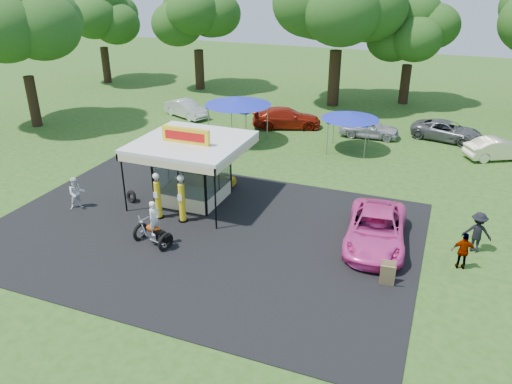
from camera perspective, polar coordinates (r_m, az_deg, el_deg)
ground at (r=22.47m, az=-8.54°, el=-6.79°), size 120.00×120.00×0.00m
asphalt_apron at (r=23.96m, az=-6.20°, el=-4.46°), size 20.00×14.00×0.04m
gas_station_kiosk at (r=26.45m, az=-7.26°, el=2.62°), size 5.40×5.40×4.18m
gas_pump_left at (r=24.99m, az=-11.16°, el=-0.55°), size 0.46×0.46×2.45m
gas_pump_right at (r=24.43m, az=-8.47°, el=-0.87°), size 0.47×0.47×2.51m
motorcycle at (r=22.78m, az=-11.57°, el=-4.02°), size 2.00×1.29×2.27m
spare_tires at (r=27.38m, az=-14.06°, el=-0.52°), size 0.79×0.55×0.65m
a_frame_sign at (r=20.48m, az=14.81°, el=-9.09°), size 0.60×0.58×1.02m
kiosk_car at (r=28.74m, az=-5.05°, el=1.75°), size 2.82×1.13×0.96m
pink_sedan at (r=23.04m, az=13.54°, el=-4.18°), size 3.08×5.76×1.54m
spectator_west at (r=27.28m, az=-19.82°, el=-0.13°), size 1.05×1.06×1.72m
spectator_east_a at (r=23.91m, az=23.97°, el=-4.20°), size 1.22×0.71×1.88m
spectator_east_b at (r=22.41m, az=22.64°, el=-6.25°), size 1.01×0.54×1.65m
bg_car_a at (r=42.14m, az=-7.96°, el=9.40°), size 4.47×3.02×1.39m
bg_car_b at (r=39.02m, az=3.50°, el=8.46°), size 5.72×3.92×1.54m
bg_car_c at (r=37.58m, az=12.80°, el=7.18°), size 4.33×1.92×1.45m
bg_car_d at (r=38.59m, az=21.01°, el=6.54°), size 5.32×3.34×1.37m
bg_car_e at (r=36.01m, az=25.92°, el=4.46°), size 4.39×3.36×1.39m
tent_west at (r=35.13m, az=-2.06°, el=10.33°), size 4.64×4.64×3.24m
tent_east at (r=34.01m, az=10.73°, el=8.55°), size 3.84×3.84×2.69m
oak_far_a at (r=56.15m, az=-17.38°, el=18.44°), size 8.69×8.69×10.30m
oak_far_b at (r=51.12m, az=-6.75°, el=19.13°), size 8.98×8.98×10.71m
oak_far_c at (r=44.80m, az=9.47°, el=20.54°), size 11.55×11.55×13.62m
oak_far_d at (r=47.12m, az=17.31°, el=16.91°), size 8.07×8.07×9.60m
oak_near at (r=41.82m, az=-25.40°, el=16.33°), size 9.96×9.96×11.47m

